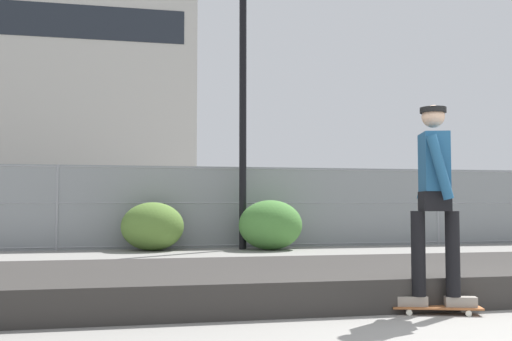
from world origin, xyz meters
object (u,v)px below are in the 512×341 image
object	(u,v)px
shrub_center	(271,225)
parked_car_far	(454,209)
street_lamp	(243,64)
skateboard	(436,308)
shrub_left	(153,226)
skater	(434,190)
parked_car_near	(31,210)
parked_car_mid	(242,209)

from	to	relation	value
shrub_center	parked_car_far	bearing A→B (deg)	33.94
street_lamp	skateboard	bearing A→B (deg)	-87.80
shrub_left	street_lamp	bearing A→B (deg)	-0.92
skater	parked_car_far	world-z (taller)	skater
parked_car_near	parked_car_far	size ratio (longest dim) A/B	1.00
skater	parked_car_near	bearing A→B (deg)	113.46
skater	street_lamp	distance (m)	8.48
street_lamp	parked_car_far	distance (m)	9.62
parked_car_mid	shrub_left	xyz separation A→B (m)	(-2.78, -4.39, -0.32)
skateboard	parked_car_mid	xyz separation A→B (m)	(0.51, 12.35, 0.78)
parked_car_far	skateboard	bearing A→B (deg)	-120.90
parked_car_near	shrub_center	world-z (taller)	parked_car_near
street_lamp	parked_car_far	xyz separation A→B (m)	(7.79, 4.58, -3.29)
skateboard	shrub_left	size ratio (longest dim) A/B	0.62
parked_car_mid	shrub_left	distance (m)	5.21
parked_car_near	shrub_left	xyz separation A→B (m)	(3.18, -4.59, -0.32)
street_lamp	parked_car_near	world-z (taller)	street_lamp
street_lamp	parked_car_mid	bearing A→B (deg)	79.54
parked_car_mid	parked_car_far	xyz separation A→B (m)	(6.97, 0.15, 0.00)
parked_car_mid	parked_car_far	size ratio (longest dim) A/B	1.03
parked_car_far	parked_car_near	bearing A→B (deg)	179.81
parked_car_near	street_lamp	bearing A→B (deg)	-41.98
skater	street_lamp	size ratio (longest dim) A/B	0.28
skateboard	street_lamp	bearing A→B (deg)	92.20
skateboard	shrub_center	distance (m)	7.66
skater	parked_car_near	size ratio (longest dim) A/B	0.42
parked_car_near	shrub_center	distance (m)	7.53
street_lamp	shrub_left	world-z (taller)	street_lamp
skater	parked_car_far	distance (m)	14.57
shrub_left	shrub_center	world-z (taller)	shrub_center
skater	street_lamp	xyz separation A→B (m)	(-0.30, 7.92, 3.00)
skateboard	parked_car_mid	size ratio (longest dim) A/B	0.18
street_lamp	shrub_center	world-z (taller)	street_lamp
skater	shrub_center	distance (m)	7.67
skateboard	parked_car_mid	world-z (taller)	parked_car_mid
shrub_center	skater	bearing A→B (deg)	-91.93
parked_car_far	shrub_center	xyz separation A→B (m)	(-7.22, -4.86, -0.30)
skateboard	shrub_center	world-z (taller)	shrub_center
shrub_left	shrub_center	xyz separation A→B (m)	(2.52, -0.32, 0.02)
skater	parked_car_far	size ratio (longest dim) A/B	0.42
shrub_left	shrub_center	bearing A→B (deg)	-7.13
skateboard	shrub_left	bearing A→B (deg)	105.88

